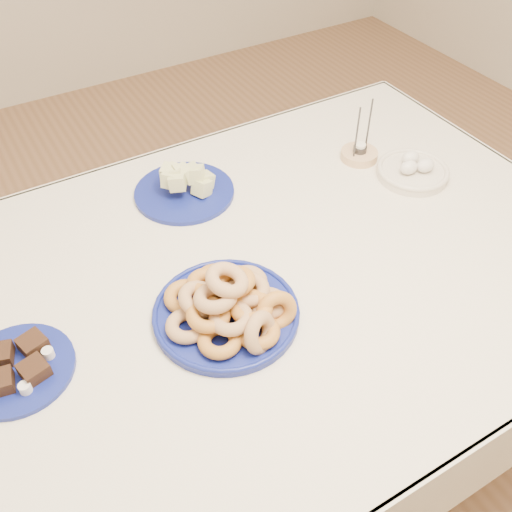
{
  "coord_description": "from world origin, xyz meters",
  "views": [
    {
      "loc": [
        -0.42,
        -0.77,
        1.65
      ],
      "look_at": [
        0.0,
        -0.05,
        0.85
      ],
      "focal_mm": 40.0,
      "sensor_mm": 36.0,
      "label": 1
    }
  ],
  "objects_px": {
    "dining_table": "(245,307)",
    "brownie_plate": "(17,367)",
    "donut_platter": "(228,307)",
    "melon_plate": "(184,185)",
    "egg_bowl": "(413,171)",
    "candle_holder": "(359,154)"
  },
  "relations": [
    {
      "from": "dining_table",
      "to": "brownie_plate",
      "type": "distance_m",
      "value": 0.51
    },
    {
      "from": "donut_platter",
      "to": "melon_plate",
      "type": "xyz_separation_m",
      "value": [
        0.1,
        0.42,
        -0.01
      ]
    },
    {
      "from": "dining_table",
      "to": "brownie_plate",
      "type": "relative_size",
      "value": 7.49
    },
    {
      "from": "brownie_plate",
      "to": "egg_bowl",
      "type": "bearing_deg",
      "value": 5.23
    },
    {
      "from": "dining_table",
      "to": "candle_holder",
      "type": "relative_size",
      "value": 10.09
    },
    {
      "from": "donut_platter",
      "to": "melon_plate",
      "type": "distance_m",
      "value": 0.43
    },
    {
      "from": "dining_table",
      "to": "donut_platter",
      "type": "bearing_deg",
      "value": -134.34
    },
    {
      "from": "dining_table",
      "to": "melon_plate",
      "type": "xyz_separation_m",
      "value": [
        0.01,
        0.33,
        0.14
      ]
    },
    {
      "from": "donut_platter",
      "to": "candle_holder",
      "type": "bearing_deg",
      "value": 28.91
    },
    {
      "from": "dining_table",
      "to": "donut_platter",
      "type": "xyz_separation_m",
      "value": [
        -0.09,
        -0.09,
        0.14
      ]
    },
    {
      "from": "dining_table",
      "to": "donut_platter",
      "type": "distance_m",
      "value": 0.19
    },
    {
      "from": "melon_plate",
      "to": "egg_bowl",
      "type": "distance_m",
      "value": 0.6
    },
    {
      "from": "melon_plate",
      "to": "egg_bowl",
      "type": "height_order",
      "value": "melon_plate"
    },
    {
      "from": "candle_holder",
      "to": "egg_bowl",
      "type": "height_order",
      "value": "candle_holder"
    },
    {
      "from": "melon_plate",
      "to": "candle_holder",
      "type": "bearing_deg",
      "value": -11.26
    },
    {
      "from": "donut_platter",
      "to": "candle_holder",
      "type": "height_order",
      "value": "candle_holder"
    },
    {
      "from": "egg_bowl",
      "to": "dining_table",
      "type": "bearing_deg",
      "value": -170.67
    },
    {
      "from": "brownie_plate",
      "to": "egg_bowl",
      "type": "xyz_separation_m",
      "value": [
        1.06,
        0.1,
        0.01
      ]
    },
    {
      "from": "melon_plate",
      "to": "egg_bowl",
      "type": "xyz_separation_m",
      "value": [
        0.55,
        -0.24,
        -0.01
      ]
    },
    {
      "from": "melon_plate",
      "to": "brownie_plate",
      "type": "relative_size",
      "value": 1.39
    },
    {
      "from": "dining_table",
      "to": "candle_holder",
      "type": "bearing_deg",
      "value": 25.12
    },
    {
      "from": "candle_holder",
      "to": "egg_bowl",
      "type": "xyz_separation_m",
      "value": [
        0.07,
        -0.14,
        0.0
      ]
    }
  ]
}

